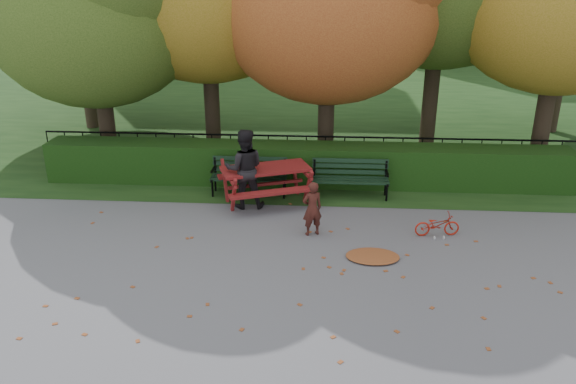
# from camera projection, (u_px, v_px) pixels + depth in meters

# --- Properties ---
(ground) EXTENTS (90.00, 90.00, 0.00)m
(ground) POSITION_uv_depth(u_px,v_px,m) (295.00, 271.00, 10.06)
(ground) COLOR slate
(ground) RESTS_ON ground
(grass_strip) EXTENTS (90.00, 90.00, 0.00)m
(grass_strip) POSITION_uv_depth(u_px,v_px,m) (314.00, 101.00, 23.04)
(grass_strip) COLOR #173612
(grass_strip) RESTS_ON ground
(hedge) EXTENTS (13.00, 0.90, 1.00)m
(hedge) POSITION_uv_depth(u_px,v_px,m) (305.00, 164.00, 14.05)
(hedge) COLOR black
(hedge) RESTS_ON ground
(iron_fence) EXTENTS (14.00, 0.04, 1.02)m
(iron_fence) POSITION_uv_depth(u_px,v_px,m) (306.00, 153.00, 14.78)
(iron_fence) COLOR black
(iron_fence) RESTS_ON ground
(bench_left) EXTENTS (1.80, 0.57, 0.88)m
(bench_left) POSITION_uv_depth(u_px,v_px,m) (249.00, 173.00, 13.38)
(bench_left) COLOR black
(bench_left) RESTS_ON ground
(bench_right) EXTENTS (1.80, 0.57, 0.88)m
(bench_right) POSITION_uv_depth(u_px,v_px,m) (350.00, 175.00, 13.23)
(bench_right) COLOR black
(bench_right) RESTS_ON ground
(picnic_table) EXTENTS (2.42, 2.20, 0.96)m
(picnic_table) POSITION_uv_depth(u_px,v_px,m) (266.00, 175.00, 12.84)
(picnic_table) COLOR maroon
(picnic_table) RESTS_ON ground
(leaf_pile) EXTENTS (1.21, 1.04, 0.07)m
(leaf_pile) POSITION_uv_depth(u_px,v_px,m) (373.00, 256.00, 10.52)
(leaf_pile) COLOR brown
(leaf_pile) RESTS_ON ground
(leaf_scatter) EXTENTS (9.00, 5.70, 0.01)m
(leaf_scatter) POSITION_uv_depth(u_px,v_px,m) (296.00, 263.00, 10.34)
(leaf_scatter) COLOR brown
(leaf_scatter) RESTS_ON ground
(child) EXTENTS (0.49, 0.42, 1.14)m
(child) POSITION_uv_depth(u_px,v_px,m) (312.00, 209.00, 11.26)
(child) COLOR #421B15
(child) RESTS_ON ground
(adult) EXTENTS (0.97, 0.80, 1.82)m
(adult) POSITION_uv_depth(u_px,v_px,m) (244.00, 169.00, 12.50)
(adult) COLOR black
(adult) RESTS_ON ground
(bicycle) EXTENTS (0.95, 0.43, 0.48)m
(bicycle) POSITION_uv_depth(u_px,v_px,m) (437.00, 225.00, 11.33)
(bicycle) COLOR #B62010
(bicycle) RESTS_ON ground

